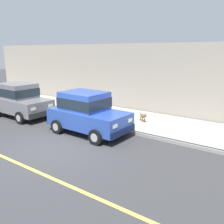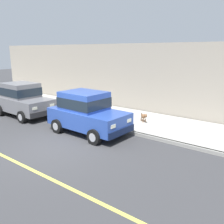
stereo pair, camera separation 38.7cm
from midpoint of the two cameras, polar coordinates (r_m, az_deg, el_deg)
The scene contains 8 objects.
ground_plane at distance 9.89m, azimuth -12.51°, elevation -8.00°, with size 80.00×80.00×0.00m, color #38383A.
curb at distance 12.01m, azimuth -0.76°, elevation -3.30°, with size 0.16×64.00×0.14m, color gray.
sidewalk at distance 13.41m, azimuth 4.05°, elevation -1.48°, with size 3.60×64.00×0.14m, color #A8A59E.
lane_centre_line at distance 9.05m, azimuth -20.42°, elevation -10.71°, with size 0.12×57.60×0.01m, color #E0D64C.
car_blue_hatchback at distance 11.07m, azimuth -4.88°, elevation -0.00°, with size 2.01×3.83×1.88m.
car_grey_hatchback at distance 14.80m, azimuth -19.29°, elevation 2.84°, with size 2.02×3.84×1.88m.
dog_brown at distance 12.53m, azimuth 8.25°, elevation -1.00°, with size 0.51×0.62×0.49m.
building_facade at distance 17.23m, azimuth -3.65°, elevation 8.65°, with size 0.50×20.00×4.06m, color #9E9384.
Camera 2 is at (-5.64, -7.31, 3.67)m, focal length 39.46 mm.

